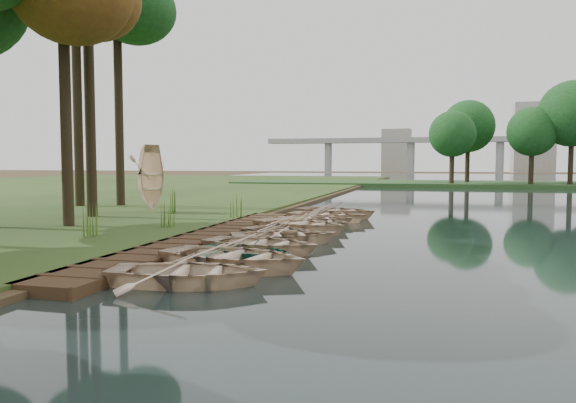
% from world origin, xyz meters
% --- Properties ---
extents(ground, '(300.00, 300.00, 0.00)m').
position_xyz_m(ground, '(0.00, 0.00, 0.00)').
color(ground, '#3D2F1D').
extents(boardwalk, '(1.60, 16.00, 0.30)m').
position_xyz_m(boardwalk, '(-1.60, 0.00, 0.15)').
color(boardwalk, '#362415').
rests_on(boardwalk, ground).
extents(peninsula, '(50.00, 14.00, 0.45)m').
position_xyz_m(peninsula, '(8.00, 50.00, 0.23)').
color(peninsula, '#274720').
rests_on(peninsula, ground).
extents(far_trees, '(45.60, 5.60, 8.80)m').
position_xyz_m(far_trees, '(4.67, 50.00, 6.43)').
color(far_trees, black).
rests_on(far_trees, peninsula).
extents(bridge, '(95.90, 4.00, 8.60)m').
position_xyz_m(bridge, '(12.31, 120.00, 7.08)').
color(bridge, '#A5A5A0').
rests_on(bridge, ground).
extents(building_a, '(10.00, 8.00, 18.00)m').
position_xyz_m(building_a, '(30.00, 140.00, 9.00)').
color(building_a, '#A5A5A0').
rests_on(building_a, ground).
extents(building_b, '(8.00, 8.00, 12.00)m').
position_xyz_m(building_b, '(-5.00, 145.00, 6.00)').
color(building_b, '#A5A5A0').
rests_on(building_b, ground).
extents(rowboat_0, '(3.87, 3.07, 0.72)m').
position_xyz_m(rowboat_0, '(0.72, -6.14, 0.41)').
color(rowboat_0, beige).
rests_on(rowboat_0, water).
extents(rowboat_1, '(4.40, 3.53, 0.81)m').
position_xyz_m(rowboat_1, '(1.05, -4.24, 0.46)').
color(rowboat_1, beige).
rests_on(rowboat_1, water).
extents(rowboat_2, '(3.60, 3.18, 0.62)m').
position_xyz_m(rowboat_2, '(0.99, -2.87, 0.36)').
color(rowboat_2, teal).
rests_on(rowboat_2, water).
extents(rowboat_3, '(3.90, 3.06, 0.73)m').
position_xyz_m(rowboat_3, '(0.97, -1.73, 0.42)').
color(rowboat_3, beige).
rests_on(rowboat_3, water).
extents(rowboat_4, '(4.21, 3.71, 0.72)m').
position_xyz_m(rowboat_4, '(1.16, 0.26, 0.41)').
color(rowboat_4, beige).
rests_on(rowboat_4, water).
extents(rowboat_5, '(3.69, 3.16, 0.64)m').
position_xyz_m(rowboat_5, '(0.70, 1.55, 0.37)').
color(rowboat_5, beige).
rests_on(rowboat_5, water).
extents(rowboat_6, '(4.63, 4.00, 0.80)m').
position_xyz_m(rowboat_6, '(0.95, 3.26, 0.45)').
color(rowboat_6, beige).
rests_on(rowboat_6, water).
extents(rowboat_7, '(3.83, 3.25, 0.68)m').
position_xyz_m(rowboat_7, '(1.09, 4.89, 0.39)').
color(rowboat_7, beige).
rests_on(rowboat_7, water).
extents(rowboat_8, '(3.71, 3.06, 0.67)m').
position_xyz_m(rowboat_8, '(0.97, 5.93, 0.38)').
color(rowboat_8, beige).
rests_on(rowboat_8, water).
extents(rowboat_9, '(3.95, 3.12, 0.74)m').
position_xyz_m(rowboat_9, '(1.18, 7.45, 0.42)').
color(rowboat_9, beige).
rests_on(rowboat_9, water).
extents(rowboat_10, '(4.60, 3.82, 0.82)m').
position_xyz_m(rowboat_10, '(1.28, 9.21, 0.46)').
color(rowboat_10, beige).
rests_on(rowboat_10, water).
extents(stored_rowboat, '(3.80, 3.20, 0.67)m').
position_xyz_m(stored_rowboat, '(-7.42, 7.30, 0.64)').
color(stored_rowboat, beige).
rests_on(stored_rowboat, bank).
extents(tree_6, '(4.55, 4.55, 13.34)m').
position_xyz_m(tree_6, '(-11.25, 10.84, 11.54)').
color(tree_6, black).
rests_on(tree_6, bank).
extents(reeds_0, '(0.60, 0.60, 1.11)m').
position_xyz_m(reeds_0, '(-4.95, -1.26, 0.85)').
color(reeds_0, '#3F661E').
rests_on(reeds_0, bank).
extents(reeds_1, '(0.60, 0.60, 0.94)m').
position_xyz_m(reeds_1, '(-3.71, 1.66, 0.77)').
color(reeds_1, '#3F661E').
rests_on(reeds_1, bank).
extents(reeds_2, '(0.60, 0.60, 1.09)m').
position_xyz_m(reeds_2, '(-6.01, 6.84, 0.84)').
color(reeds_2, '#3F661E').
rests_on(reeds_2, bank).
extents(reeds_3, '(0.60, 0.60, 1.00)m').
position_xyz_m(reeds_3, '(-2.60, 5.85, 0.80)').
color(reeds_3, '#3F661E').
rests_on(reeds_3, bank).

